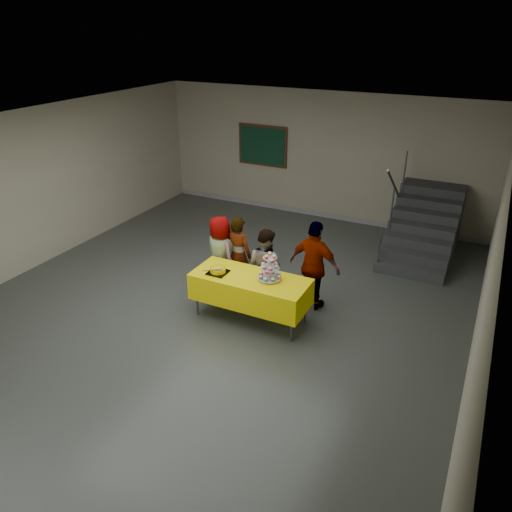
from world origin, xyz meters
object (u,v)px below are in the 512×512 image
at_px(schoolchild_d, 314,266).
at_px(staircase, 424,228).
at_px(cupcake_stand, 270,270).
at_px(bear_cake, 218,270).
at_px(bake_table, 250,289).
at_px(noticeboard, 263,146).
at_px(schoolchild_a, 220,254).
at_px(schoolchild_b, 238,255).
at_px(schoolchild_c, 265,266).

height_order(schoolchild_d, staircase, staircase).
height_order(cupcake_stand, bear_cake, cupcake_stand).
bearing_deg(bake_table, schoolchild_d, 45.77).
xyz_separation_m(schoolchild_d, noticeboard, (-2.94, 4.10, 0.82)).
xyz_separation_m(cupcake_stand, bear_cake, (-0.83, -0.17, -0.11)).
distance_m(schoolchild_a, schoolchild_d, 1.70).
relative_size(bake_table, staircase, 0.78).
distance_m(cupcake_stand, schoolchild_a, 1.35).
bearing_deg(schoolchild_b, bear_cake, 98.54).
distance_m(cupcake_stand, bear_cake, 0.86).
xyz_separation_m(bear_cake, noticeboard, (-1.63, 5.00, 0.77)).
height_order(bear_cake, schoolchild_b, schoolchild_b).
height_order(schoolchild_a, schoolchild_c, schoolchild_a).
bearing_deg(bear_cake, schoolchild_a, 117.78).
xyz_separation_m(cupcake_stand, schoolchild_d, (0.47, 0.73, -0.16)).
relative_size(bake_table, bear_cake, 5.25).
height_order(bear_cake, staircase, staircase).
bearing_deg(cupcake_stand, schoolchild_d, 57.31).
bearing_deg(staircase, noticeboard, 168.70).
bearing_deg(staircase, cupcake_stand, -113.24).
xyz_separation_m(schoolchild_c, noticeboard, (-2.12, 4.25, 0.93)).
bearing_deg(bear_cake, schoolchild_b, 96.41).
relative_size(schoolchild_c, schoolchild_d, 0.86).
bearing_deg(schoolchild_c, noticeboard, -46.75).
distance_m(cupcake_stand, schoolchild_c, 0.73).
bearing_deg(bake_table, cupcake_stand, 12.10).
bearing_deg(schoolchild_a, staircase, -105.49).
relative_size(schoolchild_d, noticeboard, 1.19).
xyz_separation_m(schoolchild_d, staircase, (1.25, 3.26, -0.29)).
relative_size(schoolchild_d, staircase, 0.65).
bearing_deg(bake_table, schoolchild_c, 93.95).
distance_m(schoolchild_a, noticeboard, 4.54).
bearing_deg(schoolchild_a, bear_cake, 142.72).
distance_m(bear_cake, schoolchild_b, 0.87).
height_order(cupcake_stand, schoolchild_d, schoolchild_d).
relative_size(schoolchild_c, staircase, 0.56).
relative_size(bake_table, noticeboard, 1.45).
bearing_deg(schoolchild_d, schoolchild_c, 18.99).
bearing_deg(schoolchild_c, schoolchild_d, -152.61).
distance_m(bake_table, schoolchild_d, 1.13).
height_order(schoolchild_b, staircase, staircase).
bearing_deg(noticeboard, bear_cake, -71.92).
bearing_deg(schoolchild_d, cupcake_stand, 65.70).
xyz_separation_m(bake_table, schoolchild_b, (-0.62, 0.75, 0.15)).
distance_m(cupcake_stand, schoolchild_b, 1.17).
relative_size(bear_cake, schoolchild_d, 0.23).
bearing_deg(schoolchild_a, noticeboard, -48.77).
height_order(schoolchild_d, noticeboard, noticeboard).
height_order(bake_table, schoolchild_d, schoolchild_d).
distance_m(schoolchild_c, noticeboard, 4.84).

